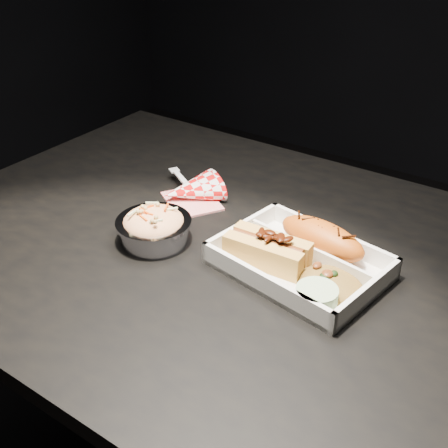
{
  "coord_description": "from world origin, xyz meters",
  "views": [
    {
      "loc": [
        0.4,
        -0.66,
        1.27
      ],
      "look_at": [
        -0.03,
        -0.03,
        0.81
      ],
      "focal_mm": 45.0,
      "sensor_mm": 36.0,
      "label": 1
    }
  ],
  "objects_px": {
    "food_tray": "(300,264)",
    "napkin_fork": "(191,191)",
    "foil_coleslaw_cup": "(154,226)",
    "fried_pastry": "(322,238)",
    "hotdog": "(267,248)",
    "dining_table": "(248,294)"
  },
  "relations": [
    {
      "from": "fried_pastry",
      "to": "foil_coleslaw_cup",
      "type": "relative_size",
      "value": 1.22
    },
    {
      "from": "napkin_fork",
      "to": "foil_coleslaw_cup",
      "type": "bearing_deg",
      "value": -44.09
    },
    {
      "from": "fried_pastry",
      "to": "dining_table",
      "type": "bearing_deg",
      "value": -152.21
    },
    {
      "from": "dining_table",
      "to": "food_tray",
      "type": "relative_size",
      "value": 4.36
    },
    {
      "from": "fried_pastry",
      "to": "napkin_fork",
      "type": "distance_m",
      "value": 0.29
    },
    {
      "from": "foil_coleslaw_cup",
      "to": "napkin_fork",
      "type": "height_order",
      "value": "napkin_fork"
    },
    {
      "from": "hotdog",
      "to": "napkin_fork",
      "type": "xyz_separation_m",
      "value": [
        -0.23,
        0.11,
        -0.02
      ]
    },
    {
      "from": "dining_table",
      "to": "foil_coleslaw_cup",
      "type": "xyz_separation_m",
      "value": [
        -0.15,
        -0.07,
        0.12
      ]
    },
    {
      "from": "food_tray",
      "to": "fried_pastry",
      "type": "height_order",
      "value": "fried_pastry"
    },
    {
      "from": "fried_pastry",
      "to": "napkin_fork",
      "type": "relative_size",
      "value": 0.91
    },
    {
      "from": "food_tray",
      "to": "fried_pastry",
      "type": "relative_size",
      "value": 1.78
    },
    {
      "from": "hotdog",
      "to": "dining_table",
      "type": "bearing_deg",
      "value": 153.39
    },
    {
      "from": "foil_coleslaw_cup",
      "to": "napkin_fork",
      "type": "distance_m",
      "value": 0.16
    },
    {
      "from": "food_tray",
      "to": "napkin_fork",
      "type": "xyz_separation_m",
      "value": [
        -0.28,
        0.09,
        0.01
      ]
    },
    {
      "from": "fried_pastry",
      "to": "hotdog",
      "type": "bearing_deg",
      "value": -127.89
    },
    {
      "from": "hotdog",
      "to": "napkin_fork",
      "type": "relative_size",
      "value": 0.79
    },
    {
      "from": "fried_pastry",
      "to": "foil_coleslaw_cup",
      "type": "height_order",
      "value": "foil_coleslaw_cup"
    },
    {
      "from": "food_tray",
      "to": "napkin_fork",
      "type": "distance_m",
      "value": 0.3
    },
    {
      "from": "fried_pastry",
      "to": "hotdog",
      "type": "height_order",
      "value": "hotdog"
    },
    {
      "from": "hotdog",
      "to": "napkin_fork",
      "type": "bearing_deg",
      "value": 152.37
    },
    {
      "from": "dining_table",
      "to": "food_tray",
      "type": "distance_m",
      "value": 0.14
    },
    {
      "from": "hotdog",
      "to": "fried_pastry",
      "type": "bearing_deg",
      "value": 49.05
    }
  ]
}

